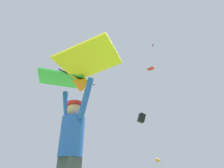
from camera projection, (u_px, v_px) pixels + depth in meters
name	position (u px, v px, depth m)	size (l,w,h in m)	color
kite_flyer_person	(71.00, 148.00, 2.49)	(0.81, 0.40, 1.92)	#424751
held_stunt_kite	(74.00, 73.00, 2.99)	(1.90, 1.16, 0.41)	black
distant_kite_purple_far_center	(153.00, 45.00, 32.53)	(0.56, 0.57, 0.21)	purple
distant_kite_black_mid_right	(141.00, 118.00, 15.41)	(0.80, 0.78, 0.88)	black
distant_kite_red_overhead_distant	(151.00, 68.00, 23.59)	(1.17, 1.17, 0.19)	red
marker_flag	(159.00, 162.00, 10.18)	(0.30, 0.24, 1.61)	silver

